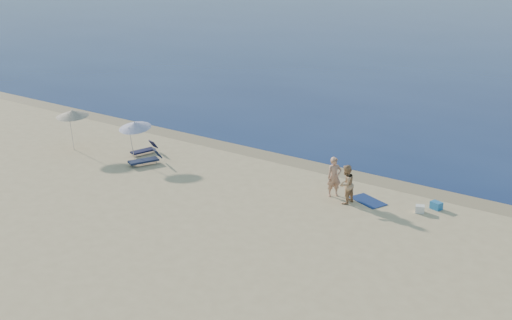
% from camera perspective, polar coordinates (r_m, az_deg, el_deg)
% --- Properties ---
extents(wet_sand_strip, '(240.00, 1.60, 0.00)m').
position_cam_1_polar(wet_sand_strip, '(34.73, 4.90, -0.44)').
color(wet_sand_strip, '#847254').
rests_on(wet_sand_strip, ground).
extents(person_left, '(0.81, 0.84, 1.93)m').
position_cam_1_polar(person_left, '(30.39, 6.97, -1.50)').
color(person_left, tan).
rests_on(person_left, ground).
extents(person_right, '(0.82, 0.99, 1.85)m').
position_cam_1_polar(person_right, '(29.67, 8.00, -2.15)').
color(person_right, tan).
rests_on(person_right, ground).
extents(beach_towel, '(1.93, 1.52, 0.03)m').
position_cam_1_polar(beach_towel, '(30.37, 9.92, -3.60)').
color(beach_towel, '#0F1F4E').
rests_on(beach_towel, ground).
extents(white_bag, '(0.48, 0.45, 0.33)m').
position_cam_1_polar(white_bag, '(29.58, 14.36, -4.24)').
color(white_bag, silver).
rests_on(white_bag, ground).
extents(blue_cooler, '(0.58, 0.49, 0.35)m').
position_cam_1_polar(blue_cooler, '(30.13, 15.73, -3.91)').
color(blue_cooler, '#1F68A8').
rests_on(blue_cooler, ground).
extents(umbrella_near, '(2.01, 2.03, 2.31)m').
position_cam_1_polar(umbrella_near, '(35.45, -10.73, 3.05)').
color(umbrella_near, silver).
rests_on(umbrella_near, ground).
extents(umbrella_far, '(2.24, 2.26, 2.46)m').
position_cam_1_polar(umbrella_far, '(38.00, -16.02, 4.01)').
color(umbrella_far, silver).
rests_on(umbrella_far, ground).
extents(lounger_left, '(0.88, 1.63, 0.69)m').
position_cam_1_polar(lounger_left, '(36.85, -9.86, 0.91)').
color(lounger_left, '#121533').
rests_on(lounger_left, ground).
extents(lounger_right, '(1.27, 1.88, 0.79)m').
position_cam_1_polar(lounger_right, '(35.10, -9.75, 0.06)').
color(lounger_right, '#151D39').
rests_on(lounger_right, ground).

